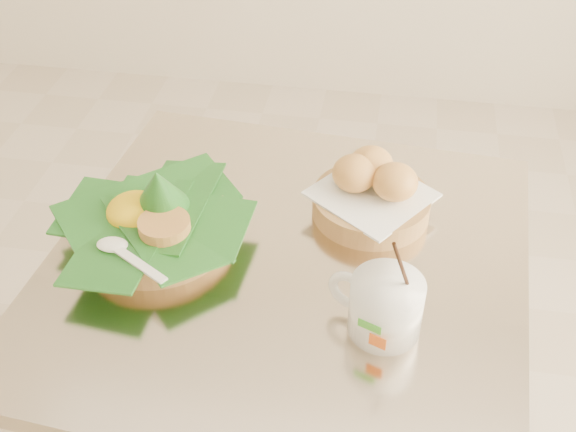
% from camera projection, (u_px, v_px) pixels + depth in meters
% --- Properties ---
extents(cafe_table, '(0.76, 0.76, 0.75)m').
position_uv_depth(cafe_table, '(287.00, 356.00, 1.21)').
color(cafe_table, gray).
rests_on(cafe_table, floor).
extents(rice_basket, '(0.29, 0.29, 0.15)m').
position_uv_depth(rice_basket, '(154.00, 219.00, 1.09)').
color(rice_basket, '#AA7749').
rests_on(rice_basket, cafe_table).
extents(bread_basket, '(0.22, 0.22, 0.10)m').
position_uv_depth(bread_basket, '(372.00, 192.00, 1.14)').
color(bread_basket, '#AA7749').
rests_on(bread_basket, cafe_table).
extents(coffee_mug, '(0.13, 0.10, 0.17)m').
position_uv_depth(coffee_mug, '(384.00, 305.00, 0.94)').
color(coffee_mug, white).
rests_on(coffee_mug, cafe_table).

